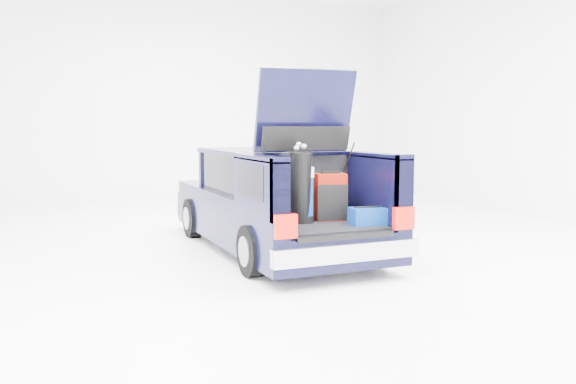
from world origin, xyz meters
name	(u,v)px	position (x,y,z in m)	size (l,w,h in m)	color
ground	(274,250)	(0.00, 0.00, 0.00)	(14.00, 14.00, 0.00)	white
car	(271,203)	(0.00, 0.11, 0.67)	(1.87, 4.65, 2.47)	black
red_suitcase	(331,197)	(0.25, -1.28, 0.89)	(0.41, 0.32, 0.62)	#660C03
black_golf_bag	(300,187)	(-0.19, -1.33, 1.04)	(0.36, 0.41, 0.97)	black
blue_golf_bag	(305,194)	(-0.13, -1.32, 0.95)	(0.27, 0.27, 0.77)	black
blue_duffel	(368,216)	(0.50, -1.77, 0.70)	(0.46, 0.33, 0.22)	navy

